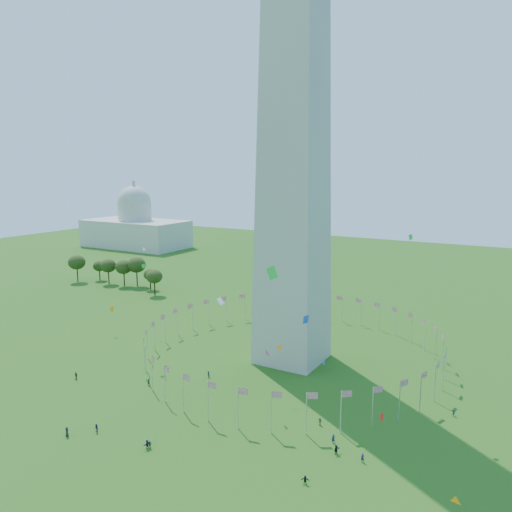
# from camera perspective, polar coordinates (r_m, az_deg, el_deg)

# --- Properties ---
(ground) EXTENTS (600.00, 600.00, 0.00)m
(ground) POSITION_cam_1_polar(r_m,az_deg,el_deg) (103.84, -8.87, -20.43)
(ground) COLOR #225313
(ground) RESTS_ON ground
(washington_monument) EXTENTS (16.80, 16.80, 169.00)m
(washington_monument) POSITION_cam_1_polar(r_m,az_deg,el_deg) (135.99, 4.56, 23.62)
(washington_monument) COLOR beige
(washington_monument) RESTS_ON ground
(flag_ring) EXTENTS (80.24, 80.24, 9.00)m
(flag_ring) POSITION_cam_1_polar(r_m,az_deg,el_deg) (140.54, 4.11, -9.96)
(flag_ring) COLOR silver
(flag_ring) RESTS_ON ground
(capitol_building) EXTENTS (70.00, 35.00, 46.00)m
(capitol_building) POSITION_cam_1_polar(r_m,az_deg,el_deg) (345.18, -13.69, 4.81)
(capitol_building) COLOR beige
(capitol_building) RESTS_ON ground
(crowd) EXTENTS (94.29, 70.19, 1.94)m
(crowd) POSITION_cam_1_polar(r_m,az_deg,el_deg) (100.36, -6.75, -20.97)
(crowd) COLOR #1A4223
(crowd) RESTS_ON ground
(kites_aloft) EXTENTS (111.13, 66.11, 32.64)m
(kites_aloft) POSITION_cam_1_polar(r_m,az_deg,el_deg) (111.09, -0.53, -7.03)
(kites_aloft) COLOR #CC2699
(kites_aloft) RESTS_ON ground
(tree_line_west) EXTENTS (55.77, 16.37, 13.00)m
(tree_line_west) POSITION_cam_1_polar(r_m,az_deg,el_deg) (233.44, -15.42, -1.91)
(tree_line_west) COLOR #37501A
(tree_line_west) RESTS_ON ground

